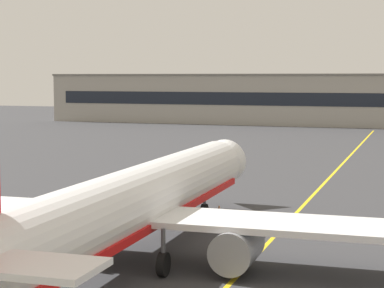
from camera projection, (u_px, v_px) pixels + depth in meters
taxiway_centreline at (294, 216)px, 53.62m from camera, size 5.28×179.94×0.01m
airliner_foreground at (131, 205)px, 39.50m from camera, size 32.17×41.50×11.65m
safety_cone_by_nose_gear at (219, 208)px, 55.25m from camera, size 0.44×0.44×0.55m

